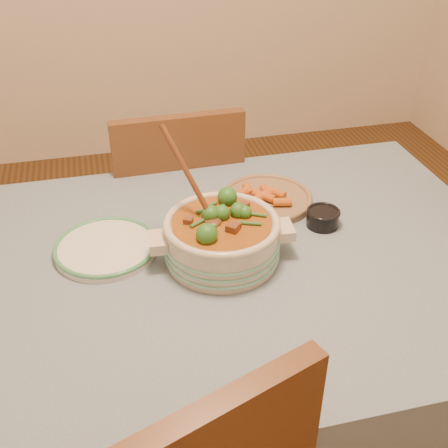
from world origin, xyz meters
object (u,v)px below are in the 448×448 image
condiment_bowl (323,217)px  chair_far (177,207)px  fried_plate (267,197)px  stew_casserole (222,235)px  dining_table (201,290)px  white_plate (106,247)px

condiment_bowl → chair_far: (-0.33, 0.55, -0.25)m
condiment_bowl → fried_plate: condiment_bowl is taller
fried_plate → stew_casserole: bearing=-129.2°
dining_table → stew_casserole: 0.18m
dining_table → fried_plate: size_ratio=5.72×
dining_table → fried_plate: fried_plate is taller
stew_casserole → chair_far: (-0.02, 0.64, -0.30)m
dining_table → fried_plate: 0.37m
dining_table → condiment_bowl: 0.40m
stew_casserole → fried_plate: stew_casserole is taller
dining_table → white_plate: (-0.23, 0.10, 0.10)m
chair_far → white_plate: bearing=61.8°
fried_plate → chair_far: (-0.22, 0.39, -0.24)m
dining_table → condiment_bowl: size_ratio=17.29×
condiment_bowl → chair_far: 0.69m
white_plate → chair_far: (0.27, 0.53, -0.24)m
stew_casserole → fried_plate: bearing=50.8°
white_plate → condiment_bowl: bearing=-1.7°
stew_casserole → fried_plate: 0.32m
stew_casserole → condiment_bowl: bearing=15.4°
stew_casserole → condiment_bowl: 0.33m
dining_table → stew_casserole: size_ratio=4.52×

